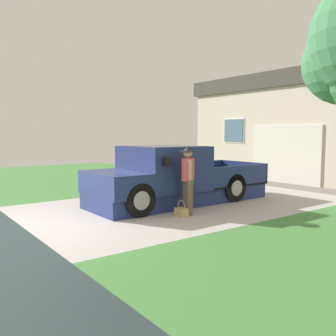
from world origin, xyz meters
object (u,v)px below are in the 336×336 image
(handbag, at_px, (181,211))
(pickup_truck, at_px, (168,178))
(house_with_garage, at_px, (317,127))
(person_with_hat, at_px, (188,176))

(handbag, bearing_deg, pickup_truck, 155.35)
(house_with_garage, bearing_deg, pickup_truck, -82.90)
(person_with_hat, height_order, handbag, person_with_hat)
(person_with_hat, distance_m, house_with_garage, 9.85)
(handbag, xyz_separation_m, house_with_garage, (-2.52, 9.72, 2.13))
(house_with_garage, bearing_deg, handbag, -75.49)
(handbag, distance_m, house_with_garage, 10.27)
(person_with_hat, relative_size, handbag, 4.37)
(house_with_garage, bearing_deg, person_with_hat, -75.61)
(handbag, bearing_deg, person_with_hat, 108.49)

